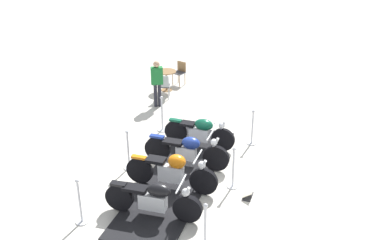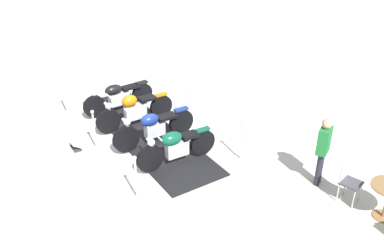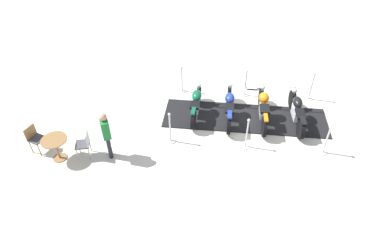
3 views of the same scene
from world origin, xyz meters
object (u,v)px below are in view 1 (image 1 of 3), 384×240
(stanchion_right_front, at_px, (205,234))
(stanchion_right_mid, at_px, (233,173))
(motorcycle_navy, at_px, (187,150))
(bystander_person, at_px, (157,80))
(stanchion_left_rear, at_px, (162,119))
(info_placard, at_px, (248,194))
(stanchion_left_front, at_px, (80,207))
(cafe_table, at_px, (166,76))
(cafe_chair_near_table, at_px, (164,85))
(cafe_chair_across_table, at_px, (180,71))
(motorcycle_forest, at_px, (200,131))
(stanchion_right_rear, at_px, (252,132))
(motorcycle_copper, at_px, (172,171))
(stanchion_left_mid, at_px, (129,155))
(motorcycle_black, at_px, (154,199))

(stanchion_right_front, bearing_deg, stanchion_right_mid, -82.78)
(motorcycle_navy, height_order, bystander_person, bystander_person)
(motorcycle_navy, xyz_separation_m, bystander_person, (2.71, -3.21, 0.48))
(motorcycle_navy, bearing_deg, stanchion_left_rear, 127.56)
(info_placard, bearing_deg, stanchion_right_front, -12.18)
(stanchion_left_front, distance_m, stanchion_left_rear, 4.75)
(cafe_table, height_order, cafe_chair_near_table, cafe_chair_near_table)
(motorcycle_navy, height_order, cafe_table, motorcycle_navy)
(cafe_chair_across_table, bearing_deg, motorcycle_navy, 40.16)
(motorcycle_navy, distance_m, cafe_table, 5.64)
(stanchion_right_mid, relative_size, cafe_chair_across_table, 1.23)
(motorcycle_forest, relative_size, stanchion_right_front, 1.86)
(stanchion_right_rear, distance_m, stanchion_right_front, 4.75)
(stanchion_right_mid, xyz_separation_m, info_placard, (-0.48, 0.24, -0.34))
(motorcycle_copper, relative_size, cafe_table, 3.02)
(motorcycle_navy, xyz_separation_m, stanchion_left_rear, (1.65, -1.62, -0.12))
(motorcycle_copper, distance_m, info_placard, 1.89)
(motorcycle_navy, height_order, stanchion_left_mid, stanchion_left_mid)
(stanchion_right_rear, height_order, stanchion_left_rear, stanchion_left_rear)
(info_placard, distance_m, bystander_person, 6.08)
(cafe_chair_near_table, bearing_deg, stanchion_right_front, -167.28)
(motorcycle_black, distance_m, motorcycle_copper, 1.13)
(motorcycle_forest, distance_m, cafe_chair_across_table, 5.21)
(cafe_chair_near_table, relative_size, bystander_person, 0.55)
(motorcycle_black, height_order, motorcycle_copper, motorcycle_copper)
(stanchion_left_rear, xyz_separation_m, info_placard, (-3.57, 2.24, -0.31))
(motorcycle_copper, bearing_deg, motorcycle_black, -91.38)
(motorcycle_black, xyz_separation_m, stanchion_left_mid, (1.63, -1.50, -0.09))
(motorcycle_copper, xyz_separation_m, cafe_chair_near_table, (3.00, -5.03, -0.01))
(stanchion_right_rear, relative_size, stanchion_left_front, 0.97)
(cafe_table, bearing_deg, cafe_chair_near_table, 111.85)
(stanchion_left_mid, distance_m, stanchion_right_front, 3.68)
(stanchion_right_mid, relative_size, stanchion_left_mid, 0.99)
(motorcycle_forest, distance_m, stanchion_right_rear, 1.53)
(stanchion_right_rear, height_order, info_placard, stanchion_right_rear)
(stanchion_right_rear, distance_m, stanchion_left_mid, 3.68)
(stanchion_right_mid, relative_size, stanchion_left_front, 1.00)
(stanchion_left_mid, xyz_separation_m, stanchion_left_rear, (0.30, -2.36, -0.01))
(motorcycle_forest, relative_size, cafe_table, 2.74)
(stanchion_right_mid, xyz_separation_m, bystander_person, (4.15, -3.59, 0.57))
(motorcycle_forest, distance_m, stanchion_right_mid, 2.18)
(motorcycle_copper, height_order, stanchion_left_front, stanchion_left_front)
(stanchion_left_rear, bearing_deg, motorcycle_navy, 135.59)
(stanchion_right_front, bearing_deg, stanchion_left_front, 7.22)
(motorcycle_copper, relative_size, cafe_chair_across_table, 2.58)
(stanchion_left_front, relative_size, cafe_table, 1.45)
(stanchion_right_rear, xyz_separation_m, info_placard, (-0.78, 2.59, -0.32))
(motorcycle_forest, distance_m, info_placard, 2.73)
(motorcycle_copper, distance_m, bystander_person, 5.21)
(motorcycle_forest, bearing_deg, info_placard, -45.80)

